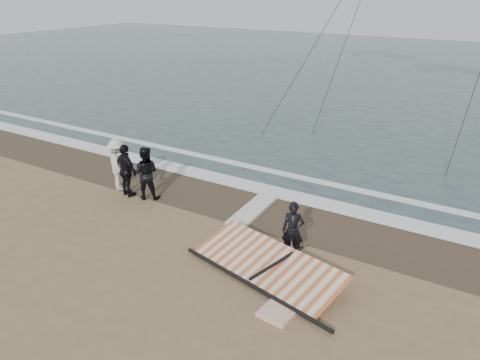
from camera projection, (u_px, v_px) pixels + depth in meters
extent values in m
plane|color=#8C704C|center=(209.00, 288.00, 11.48)|extent=(120.00, 120.00, 0.00)
cube|color=#233838|center=(445.00, 76.00, 37.42)|extent=(120.00, 54.00, 0.02)
cube|color=#4C3D2B|center=(289.00, 216.00, 15.02)|extent=(120.00, 2.80, 0.01)
cube|color=white|center=(307.00, 199.00, 16.11)|extent=(120.00, 0.90, 0.01)
cube|color=white|center=(325.00, 183.00, 17.45)|extent=(120.00, 0.45, 0.01)
imported|color=black|center=(293.00, 230.00, 12.49)|extent=(0.68, 0.54, 1.63)
cube|color=white|center=(299.00, 292.00, 11.25)|extent=(0.98, 2.66, 0.10)
cube|color=silver|center=(253.00, 209.00, 15.35)|extent=(0.83, 2.59, 0.11)
imported|color=black|center=(146.00, 173.00, 15.93)|extent=(1.13, 1.04, 1.87)
imported|color=black|center=(126.00, 171.00, 16.11)|extent=(1.18, 0.70, 1.89)
imported|color=silver|center=(118.00, 164.00, 16.68)|extent=(1.39, 1.25, 1.87)
cube|color=black|center=(271.00, 259.00, 12.60)|extent=(2.88, 1.28, 0.11)
cube|color=#D35B23|center=(267.00, 264.00, 11.94)|extent=(4.34, 2.45, 0.43)
cylinder|color=black|center=(252.00, 286.00, 11.40)|extent=(4.64, 1.17, 0.11)
cylinder|color=black|center=(278.00, 262.00, 11.74)|extent=(0.54, 2.01, 0.09)
cylinder|color=#262626|center=(330.00, 18.00, 24.90)|extent=(0.04, 0.04, 15.24)
cylinder|color=#262626|center=(354.00, 18.00, 24.92)|extent=(0.04, 0.04, 14.15)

